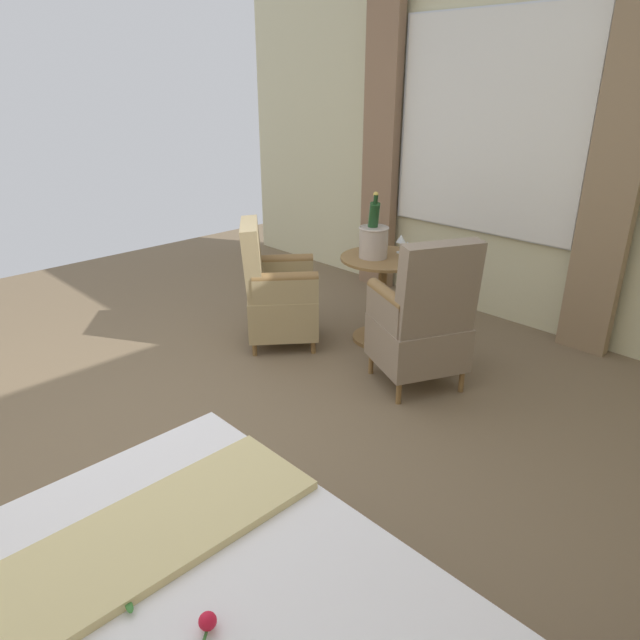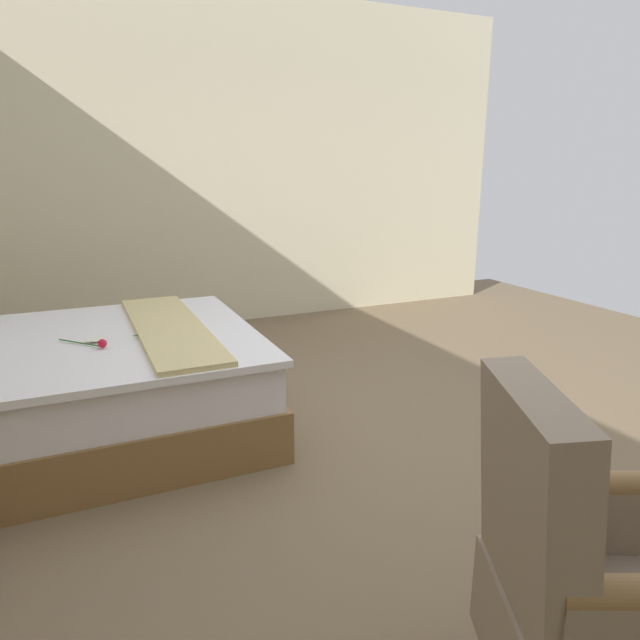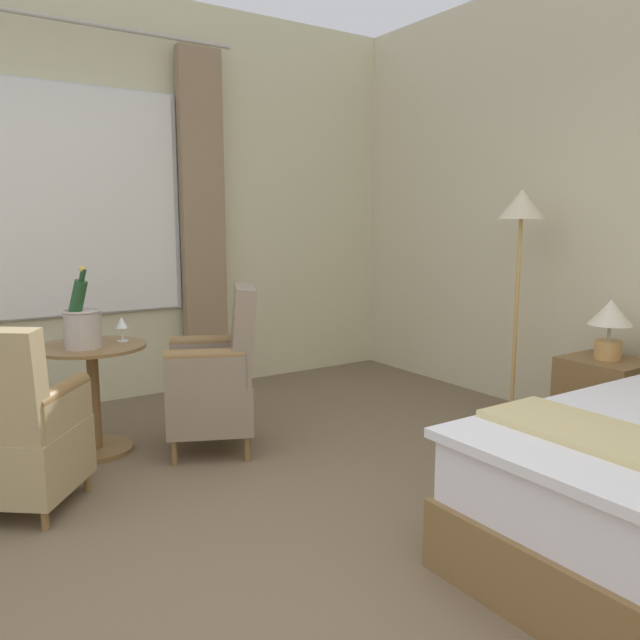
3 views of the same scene
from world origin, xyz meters
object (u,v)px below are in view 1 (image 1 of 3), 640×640
at_px(champagne_bucket, 374,238).
at_px(armchair_facing_bed, 276,294).
at_px(wine_glass_near_bucket, 407,247).
at_px(armchair_by_window, 422,323).
at_px(wine_glass_near_edge, 401,239).
at_px(side_table_round, 382,293).

relative_size(champagne_bucket, armchair_facing_bed, 0.51).
relative_size(wine_glass_near_bucket, armchair_by_window, 0.15).
bearing_deg(wine_glass_near_edge, armchair_facing_bed, -35.00).
distance_m(champagne_bucket, armchair_by_window, 0.87).
bearing_deg(wine_glass_near_bucket, wine_glass_near_edge, -131.07).
relative_size(side_table_round, armchair_facing_bed, 0.71).
height_order(wine_glass_near_bucket, wine_glass_near_edge, wine_glass_near_bucket).
bearing_deg(armchair_by_window, side_table_round, -120.16).
height_order(side_table_round, wine_glass_near_edge, wine_glass_near_edge).
bearing_deg(side_table_round, wine_glass_near_bucket, 95.66).
xyz_separation_m(wine_glass_near_edge, armchair_by_window, (0.56, 0.64, -0.32)).
xyz_separation_m(side_table_round, wine_glass_near_bucket, (-0.02, 0.20, 0.40)).
height_order(armchair_by_window, armchair_facing_bed, armchair_by_window).
distance_m(wine_glass_near_bucket, armchair_by_window, 0.69).
xyz_separation_m(side_table_round, armchair_facing_bed, (0.61, -0.54, 0.01)).
relative_size(wine_glass_near_bucket, armchair_facing_bed, 0.16).
height_order(side_table_round, armchair_facing_bed, armchair_facing_bed).
height_order(wine_glass_near_edge, armchair_facing_bed, armchair_facing_bed).
relative_size(wine_glass_near_edge, armchair_facing_bed, 0.15).
relative_size(wine_glass_near_edge, armchair_by_window, 0.14).
relative_size(side_table_round, wine_glass_near_bucket, 4.38).
distance_m(wine_glass_near_edge, armchair_facing_bed, 1.04).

